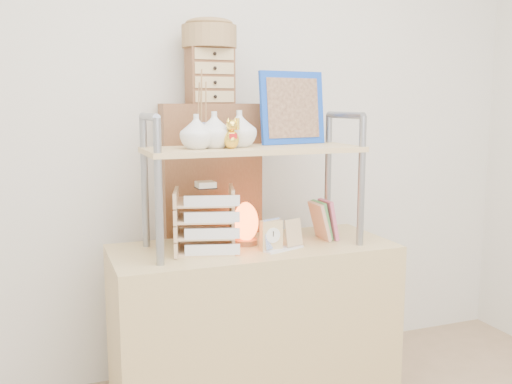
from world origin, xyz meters
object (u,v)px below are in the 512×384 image
(desk, at_px, (254,329))
(cabinet, at_px, (211,245))
(letter_tray, at_px, (206,223))
(salt_lamp, at_px, (246,223))

(desk, distance_m, cabinet, 0.48)
(cabinet, bearing_deg, letter_tray, -103.61)
(letter_tray, bearing_deg, salt_lamp, 14.24)
(letter_tray, bearing_deg, desk, 3.57)
(cabinet, height_order, salt_lamp, cabinet)
(salt_lamp, bearing_deg, cabinet, 100.19)
(salt_lamp, bearing_deg, desk, -55.43)
(desk, height_order, letter_tray, letter_tray)
(desk, relative_size, letter_tray, 4.15)
(cabinet, xyz_separation_m, salt_lamp, (0.06, -0.34, 0.17))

